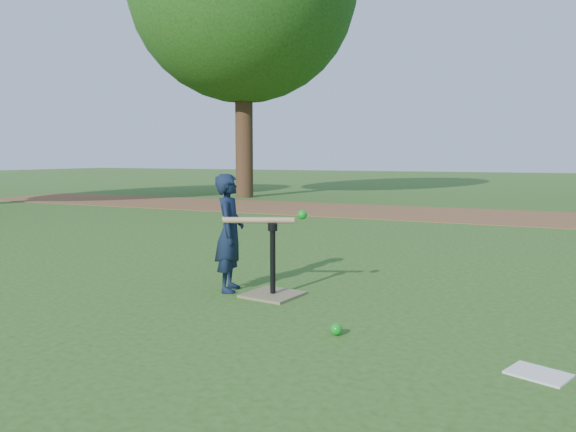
% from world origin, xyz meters
% --- Properties ---
extents(ground, '(80.00, 80.00, 0.00)m').
position_xyz_m(ground, '(0.00, 0.00, 0.00)').
color(ground, '#285116').
rests_on(ground, ground).
extents(dirt_strip, '(24.00, 3.00, 0.01)m').
position_xyz_m(dirt_strip, '(0.00, 7.50, 0.01)').
color(dirt_strip, brown).
rests_on(dirt_strip, ground).
extents(child, '(0.36, 0.44, 1.02)m').
position_xyz_m(child, '(-0.49, 0.08, 0.51)').
color(child, '#111C33').
rests_on(child, ground).
extents(wiffle_ball_ground, '(0.08, 0.08, 0.08)m').
position_xyz_m(wiffle_ball_ground, '(0.78, -0.68, 0.04)').
color(wiffle_ball_ground, '#0D961C').
rests_on(wiffle_ball_ground, ground).
extents(clipboard, '(0.36, 0.32, 0.01)m').
position_xyz_m(clipboard, '(2.00, -0.85, 0.01)').
color(clipboard, silver).
rests_on(clipboard, ground).
extents(batting_tee, '(0.48, 0.48, 0.61)m').
position_xyz_m(batting_tee, '(-0.07, 0.07, 0.11)').
color(batting_tee, olive).
rests_on(batting_tee, ground).
extents(swing_action, '(0.74, 0.28, 0.13)m').
position_xyz_m(swing_action, '(-0.15, 0.07, 0.65)').
color(swing_action, tan).
rests_on(swing_action, ground).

